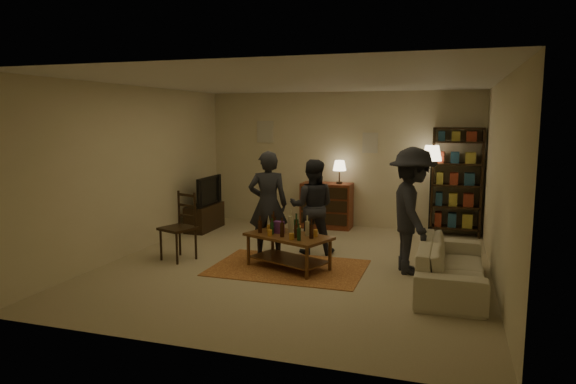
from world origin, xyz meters
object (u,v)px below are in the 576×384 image
at_px(tv_stand, 205,210).
at_px(person_left, 268,204).
at_px(coffee_table, 288,239).
at_px(dining_chair, 181,223).
at_px(person_right, 312,207).
at_px(dresser, 327,204).
at_px(bookshelf, 456,181).
at_px(person_by_sofa, 412,211).
at_px(sofa, 451,265).
at_px(floor_lamp, 432,159).

bearing_deg(tv_stand, person_left, -38.36).
relative_size(coffee_table, dining_chair, 1.29).
bearing_deg(coffee_table, person_right, 83.36).
xyz_separation_m(coffee_table, person_left, (-0.50, 0.51, 0.41)).
height_order(dresser, bookshelf, bookshelf).
bearing_deg(person_by_sofa, bookshelf, -29.53).
xyz_separation_m(tv_stand, person_right, (2.48, -1.05, 0.38)).
relative_size(coffee_table, sofa, 0.66).
distance_m(dining_chair, floor_lamp, 4.69).
relative_size(dining_chair, person_right, 0.70).
bearing_deg(sofa, person_left, 75.45).
distance_m(tv_stand, bookshelf, 4.84).
bearing_deg(person_by_sofa, person_right, 52.65).
bearing_deg(dresser, person_by_sofa, -54.51).
height_order(coffee_table, person_left, person_left).
bearing_deg(dining_chair, dresser, 81.23).
height_order(dining_chair, tv_stand, dining_chair).
xyz_separation_m(tv_stand, person_by_sofa, (4.09, -1.66, 0.51)).
distance_m(coffee_table, person_by_sofa, 1.81).
bearing_deg(person_right, coffee_table, 73.45).
relative_size(coffee_table, dresser, 1.01).
bearing_deg(sofa, person_by_sofa, 45.95).
bearing_deg(coffee_table, sofa, -5.28).
bearing_deg(person_by_sofa, person_left, 68.59).
xyz_separation_m(dining_chair, sofa, (4.01, -0.18, -0.26)).
bearing_deg(bookshelf, sofa, -90.82).
distance_m(bookshelf, person_by_sofa, 2.71).
xyz_separation_m(dining_chair, tv_stand, (-0.63, 2.02, -0.18)).
relative_size(dining_chair, tv_stand, 1.01).
distance_m(dresser, sofa, 3.93).
height_order(coffee_table, bookshelf, bookshelf).
height_order(floor_lamp, sofa, floor_lamp).
bearing_deg(coffee_table, floor_lamp, 56.63).
height_order(tv_stand, person_by_sofa, person_by_sofa).
relative_size(tv_stand, person_by_sofa, 0.59).
distance_m(tv_stand, person_right, 2.72).
bearing_deg(dresser, person_left, -99.12).
relative_size(dresser, person_left, 0.81).
bearing_deg(dining_chair, person_right, 47.86).
relative_size(dining_chair, bookshelf, 0.53).
bearing_deg(person_left, tv_stand, -56.51).
distance_m(person_left, person_by_sofa, 2.23).
height_order(bookshelf, person_by_sofa, bookshelf).
xyz_separation_m(dining_chair, person_right, (1.84, 0.97, 0.20)).
bearing_deg(tv_stand, dining_chair, -72.69).
relative_size(person_right, person_by_sofa, 0.86).
bearing_deg(dresser, coffee_table, -87.76).
relative_size(bookshelf, person_right, 1.31).
xyz_separation_m(dresser, floor_lamp, (1.98, -0.06, 0.95)).
distance_m(bookshelf, floor_lamp, 0.62).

